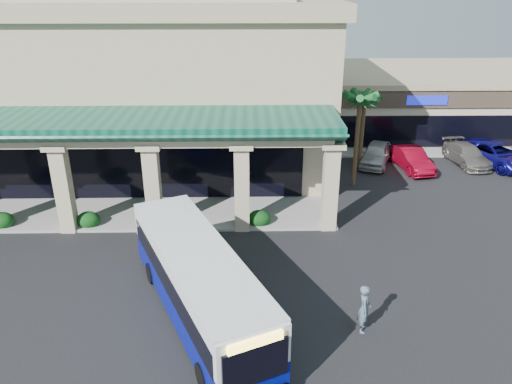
{
  "coord_description": "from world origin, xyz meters",
  "views": [
    {
      "loc": [
        1.78,
        -18.06,
        12.35
      ],
      "look_at": [
        2.21,
        4.98,
        2.2
      ],
      "focal_mm": 35.0,
      "sensor_mm": 36.0,
      "label": 1
    }
  ],
  "objects_px": {
    "transit_bus": "(199,284)",
    "car_gray": "(495,154)",
    "pedestrian": "(364,309)",
    "car_silver": "(376,154)",
    "car_red": "(467,155)",
    "car_white": "(411,159)"
  },
  "relations": [
    {
      "from": "pedestrian",
      "to": "car_gray",
      "type": "distance_m",
      "value": 21.72
    },
    {
      "from": "car_gray",
      "to": "car_white",
      "type": "bearing_deg",
      "value": 162.38
    },
    {
      "from": "car_silver",
      "to": "car_red",
      "type": "distance_m",
      "value": 6.38
    },
    {
      "from": "pedestrian",
      "to": "car_red",
      "type": "bearing_deg",
      "value": -19.04
    },
    {
      "from": "transit_bus",
      "to": "car_white",
      "type": "bearing_deg",
      "value": 26.27
    },
    {
      "from": "transit_bus",
      "to": "car_gray",
      "type": "xyz_separation_m",
      "value": [
        19.15,
        16.49,
        -0.7
      ]
    },
    {
      "from": "pedestrian",
      "to": "car_red",
      "type": "relative_size",
      "value": 0.42
    },
    {
      "from": "car_white",
      "to": "car_gray",
      "type": "xyz_separation_m",
      "value": [
        6.09,
        0.72,
        0.05
      ]
    },
    {
      "from": "car_red",
      "to": "car_gray",
      "type": "xyz_separation_m",
      "value": [
        1.88,
        -0.24,
        0.11
      ]
    },
    {
      "from": "transit_bus",
      "to": "car_white",
      "type": "xyz_separation_m",
      "value": [
        13.06,
        15.77,
        -0.76
      ]
    },
    {
      "from": "car_white",
      "to": "car_red",
      "type": "distance_m",
      "value": 4.32
    },
    {
      "from": "car_red",
      "to": "car_white",
      "type": "bearing_deg",
      "value": -173.24
    },
    {
      "from": "pedestrian",
      "to": "car_white",
      "type": "relative_size",
      "value": 0.44
    },
    {
      "from": "car_silver",
      "to": "car_white",
      "type": "xyz_separation_m",
      "value": [
        2.17,
        -0.99,
        -0.02
      ]
    },
    {
      "from": "transit_bus",
      "to": "pedestrian",
      "type": "distance_m",
      "value": 6.27
    },
    {
      "from": "pedestrian",
      "to": "car_gray",
      "type": "bearing_deg",
      "value": -23.57
    },
    {
      "from": "transit_bus",
      "to": "pedestrian",
      "type": "bearing_deg",
      "value": -32.62
    },
    {
      "from": "pedestrian",
      "to": "car_silver",
      "type": "xyz_separation_m",
      "value": [
        4.71,
        17.69,
        -0.22
      ]
    },
    {
      "from": "car_gray",
      "to": "transit_bus",
      "type": "bearing_deg",
      "value": -163.66
    },
    {
      "from": "car_white",
      "to": "car_silver",
      "type": "bearing_deg",
      "value": 146.75
    },
    {
      "from": "car_silver",
      "to": "car_gray",
      "type": "bearing_deg",
      "value": 21.17
    },
    {
      "from": "car_silver",
      "to": "car_red",
      "type": "bearing_deg",
      "value": 22.73
    }
  ]
}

